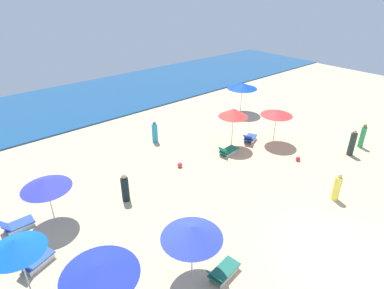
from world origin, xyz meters
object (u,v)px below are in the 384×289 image
Objects in this scene: umbrella_6 at (277,113)px; beachgoer_3 at (125,188)px; lounge_chair_6_0 at (250,138)px; beachgoer_4 at (155,133)px; beach_ball_0 at (298,159)px; umbrella_2 at (99,270)px; umbrella_0 at (16,245)px; lounge_chair_0_1 at (35,261)px; lounge_chair_4_0 at (223,272)px; umbrella_3 at (233,113)px; lounge_chair_3_0 at (228,150)px; beach_ball_1 at (180,165)px; umbrella_1 at (46,183)px; beachgoer_2 at (337,187)px; umbrella_4 at (192,232)px; lounge_chair_1_0 at (17,225)px; beachgoer_1 at (352,143)px; umbrella_5 at (242,86)px; beachgoer_0 at (362,136)px.

beachgoer_3 is at bearing 175.60° from umbrella_6.
lounge_chair_6_0 is 0.96× the size of beachgoer_4.
umbrella_2 is at bearing -172.46° from beach_ball_0.
umbrella_0 is 12.41m from beachgoer_4.
lounge_chair_0_1 is 0.99× the size of lounge_chair_4_0.
umbrella_3 reaches higher than umbrella_6.
lounge_chair_3_0 is 7.40m from beachgoer_3.
beachgoer_4 is at bearing 27.90° from lounge_chair_6_0.
lounge_chair_4_0 is 11.73m from beachgoer_4.
lounge_chair_6_0 is at bearing -4.84° from beach_ball_1.
umbrella_0 reaches higher than umbrella_1.
lounge_chair_3_0 is 3.43m from beach_ball_1.
beachgoer_2 is at bearing 144.53° from lounge_chair_6_0.
beachgoer_4 is at bearing 62.32° from umbrella_4.
umbrella_1 is 1.78× the size of lounge_chair_1_0.
umbrella_1 is at bearing -55.13° from lounge_chair_0_1.
beach_ball_0 is (9.99, -3.37, -0.57)m from beachgoer_3.
beachgoer_1 is 12.63m from beachgoer_4.
umbrella_3 is at bearing 112.82° from beach_ball_0.
umbrella_1 is 0.87× the size of umbrella_3.
umbrella_5 is at bearing -93.07° from lounge_chair_0_1.
beachgoer_3 reaches higher than beach_ball_0.
umbrella_1 is 1.58× the size of lounge_chair_4_0.
beach_ball_1 is at bearing 134.95° from beachgoer_3.
lounge_chair_6_0 reaches higher than beach_ball_1.
lounge_chair_0_1 reaches higher than lounge_chair_4_0.
umbrella_1 is at bearing -111.26° from lounge_chair_1_0.
lounge_chair_3_0 is at bearing 35.90° from umbrella_4.
umbrella_4 is 1.65× the size of lounge_chair_6_0.
lounge_chair_3_0 is at bearing 73.22° from lounge_chair_6_0.
umbrella_3 is (13.09, 2.02, 2.11)m from lounge_chair_0_1.
lounge_chair_1_0 is 15.13m from beachgoer_2.
beachgoer_4 is (8.47, 9.60, -1.55)m from umbrella_2.
umbrella_4 is at bearing 119.68° from lounge_chair_3_0.
beachgoer_4 is at bearing 24.19° from lounge_chair_3_0.
beachgoer_1 is 6.12× the size of beach_ball_0.
umbrella_1 reaches higher than beachgoer_4.
lounge_chair_4_0 is 4.90× the size of beach_ball_1.
umbrella_2 is 13.92m from beach_ball_0.
beachgoer_0 is at bearing -41.29° from beachgoer_4.
umbrella_6 is 11.03m from beachgoer_3.
beachgoer_2 is at bearing -179.18° from beachgoer_1.
lounge_chair_4_0 is at bearing -138.49° from umbrella_3.
umbrella_6 is at bearing -145.61° from beachgoer_0.
lounge_chair_6_0 is 0.94× the size of beachgoer_3.
umbrella_2 is at bearing 162.95° from beachgoer_1.
beachgoer_2 is (-2.84, -5.90, -1.47)m from umbrella_6.
umbrella_0 is 3.04m from umbrella_2.
lounge_chair_1_0 is 0.90× the size of lounge_chair_3_0.
beachgoer_2 is at bearing -122.16° from lounge_chair_1_0.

